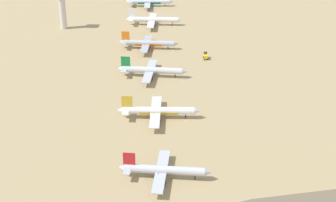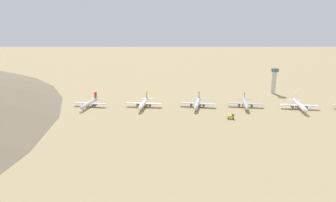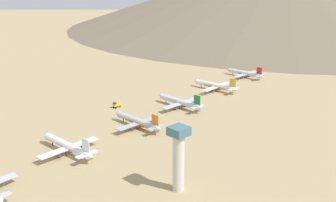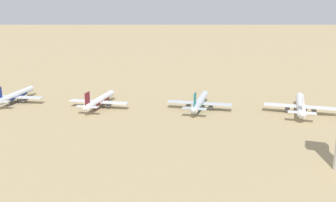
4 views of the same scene
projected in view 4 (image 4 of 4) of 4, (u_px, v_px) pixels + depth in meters
ground_plane at (296, 114)px, 178.22m from camera, size 2311.19×2311.19×0.00m
parked_jet_4 at (301, 105)px, 179.45m from camera, size 41.62×33.82×12.00m
parked_jet_5 at (200, 102)px, 186.54m from camera, size 39.07×31.85×11.27m
parked_jet_6 at (99, 100)px, 189.70m from camera, size 37.17×30.33×10.73m
parked_jet_7 at (15, 96)px, 199.57m from camera, size 37.74×30.92×10.94m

